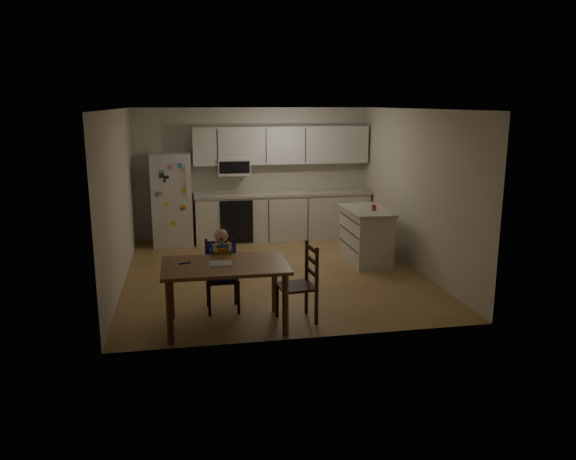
% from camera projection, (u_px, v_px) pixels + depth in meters
% --- Properties ---
extents(room, '(4.52, 5.01, 2.51)m').
position_uv_depth(room, '(269.00, 189.00, 8.90)').
color(room, olive).
rests_on(room, ground).
extents(refrigerator, '(0.72, 0.70, 1.70)m').
position_uv_depth(refrigerator, '(172.00, 199.00, 10.32)').
color(refrigerator, silver).
rests_on(refrigerator, ground).
extents(kitchen_run, '(3.37, 0.62, 2.15)m').
position_uv_depth(kitchen_run, '(281.00, 194.00, 10.76)').
color(kitchen_run, silver).
rests_on(kitchen_run, ground).
extents(kitchen_island, '(0.63, 1.21, 0.89)m').
position_uv_depth(kitchen_island, '(366.00, 235.00, 9.27)').
color(kitchen_island, silver).
rests_on(kitchen_island, ground).
extents(red_cup, '(0.07, 0.07, 0.09)m').
position_uv_depth(red_cup, '(374.00, 208.00, 9.04)').
color(red_cup, '#C12944').
rests_on(red_cup, kitchen_island).
extents(dining_table, '(1.44, 0.93, 0.77)m').
position_uv_depth(dining_table, '(225.00, 272.00, 6.50)').
color(dining_table, brown).
rests_on(dining_table, ground).
extents(napkin, '(0.26, 0.23, 0.01)m').
position_uv_depth(napkin, '(220.00, 264.00, 6.46)').
color(napkin, '#A5A5A9').
rests_on(napkin, dining_table).
extents(toddler_spoon, '(0.12, 0.06, 0.02)m').
position_uv_depth(toddler_spoon, '(184.00, 263.00, 6.47)').
color(toddler_spoon, '#2227C5').
rests_on(toddler_spoon, dining_table).
extents(chair_booster, '(0.40, 0.40, 1.06)m').
position_uv_depth(chair_booster, '(222.00, 261.00, 7.08)').
color(chair_booster, black).
rests_on(chair_booster, ground).
extents(chair_side, '(0.46, 0.46, 0.95)m').
position_uv_depth(chair_side, '(304.00, 278.00, 6.74)').
color(chair_side, black).
rests_on(chair_side, ground).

